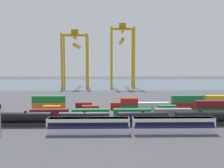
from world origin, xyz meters
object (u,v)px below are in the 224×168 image
(freight_tank_row, at_px, (143,118))
(shipping_container_1, at_px, (91,113))
(shipping_container_8, at_px, (52,109))
(gantry_crane_central, at_px, (122,48))
(passenger_train, at_px, (131,125))
(shipping_container_18, at_px, (187,106))
(gantry_crane_west, at_px, (76,52))
(signal_mast, at_px, (0,116))

(freight_tank_row, distance_m, shipping_container_1, 19.03)
(shipping_container_8, distance_m, gantry_crane_central, 104.26)
(passenger_train, distance_m, freight_tank_row, 8.64)
(shipping_container_8, xyz_separation_m, shipping_container_18, (49.97, 6.53, 0.00))
(gantry_crane_west, xyz_separation_m, gantry_crane_central, (33.96, 0.17, 2.69))
(shipping_container_18, relative_size, gantry_crane_west, 0.29)
(gantry_crane_west, height_order, gantry_crane_central, gantry_crane_central)
(signal_mast, height_order, gantry_crane_west, gantry_crane_west)
(shipping_container_8, relative_size, gantry_crane_central, 0.13)
(passenger_train, relative_size, gantry_crane_west, 1.00)
(shipping_container_8, relative_size, gantry_crane_west, 0.15)
(freight_tank_row, bearing_deg, passenger_train, -117.91)
(gantry_crane_west, bearing_deg, passenger_train, -76.74)
(freight_tank_row, distance_m, gantry_crane_west, 120.58)
(freight_tank_row, relative_size, gantry_crane_central, 1.73)
(gantry_crane_central, bearing_deg, shipping_container_8, -107.71)
(freight_tank_row, xyz_separation_m, signal_mast, (-35.40, -9.67, 3.04))
(freight_tank_row, distance_m, gantry_crane_central, 116.83)
(shipping_container_18, bearing_deg, gantry_crane_central, 102.20)
(passenger_train, distance_m, shipping_container_1, 22.07)
(shipping_container_1, distance_m, gantry_crane_west, 106.56)
(passenger_train, bearing_deg, shipping_container_8, 134.70)
(shipping_container_18, height_order, gantry_crane_central, gantry_crane_central)
(gantry_crane_central, bearing_deg, shipping_container_18, -77.80)
(shipping_container_1, xyz_separation_m, gantry_crane_west, (-17.37, 102.30, 24.26))
(shipping_container_8, height_order, gantry_crane_west, gantry_crane_west)
(gantry_crane_central, bearing_deg, gantry_crane_west, -179.72)
(shipping_container_1, height_order, shipping_container_18, same)
(shipping_container_1, xyz_separation_m, shipping_container_8, (-14.05, 6.53, 0.00))
(shipping_container_1, xyz_separation_m, gantry_crane_central, (16.59, 102.47, 26.95))
(gantry_crane_central, bearing_deg, freight_tank_row, -90.68)
(passenger_train, distance_m, shipping_container_18, 40.49)
(passenger_train, distance_m, signal_mast, 31.55)
(passenger_train, bearing_deg, shipping_container_1, 120.54)
(signal_mast, xyz_separation_m, gantry_crane_west, (2.78, 123.33, 20.54))
(shipping_container_1, bearing_deg, signal_mast, -133.78)
(signal_mast, relative_size, shipping_container_8, 1.28)
(passenger_train, relative_size, shipping_container_1, 3.43)
(passenger_train, height_order, gantry_crane_central, gantry_crane_central)
(signal_mast, height_order, gantry_crane_central, gantry_crane_central)
(shipping_container_1, bearing_deg, freight_tank_row, -36.69)
(signal_mast, bearing_deg, shipping_container_18, 31.29)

